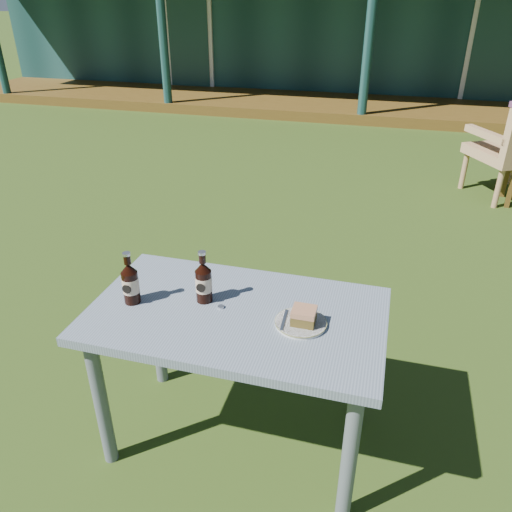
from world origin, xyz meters
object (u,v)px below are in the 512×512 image
(cafe_table, at_px, (237,331))
(cola_bottle_near, at_px, (204,281))
(plate, at_px, (301,323))
(cake_slice, at_px, (304,316))
(cola_bottle_far, at_px, (130,283))

(cafe_table, height_order, cola_bottle_near, cola_bottle_near)
(plate, xyz_separation_m, cola_bottle_near, (-0.42, 0.06, 0.08))
(cafe_table, relative_size, cola_bottle_near, 5.19)
(plate, xyz_separation_m, cake_slice, (0.01, -0.00, 0.04))
(cola_bottle_far, bearing_deg, plate, 2.50)
(plate, height_order, cola_bottle_near, cola_bottle_near)
(cola_bottle_far, bearing_deg, cake_slice, 2.23)
(cafe_table, distance_m, cola_bottle_near, 0.25)
(plate, distance_m, cake_slice, 0.04)
(cafe_table, xyz_separation_m, cola_bottle_near, (-0.15, 0.04, 0.19))
(cafe_table, xyz_separation_m, cola_bottle_far, (-0.44, -0.05, 0.19))
(plate, height_order, cola_bottle_far, cola_bottle_far)
(cola_bottle_far, bearing_deg, cafe_table, 6.36)
(plate, distance_m, cola_bottle_far, 0.71)
(cake_slice, xyz_separation_m, cola_bottle_near, (-0.43, 0.06, 0.05))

